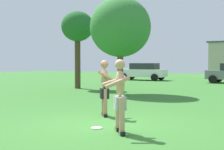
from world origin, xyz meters
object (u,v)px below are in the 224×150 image
object	(u,v)px
player_in_gray	(120,94)
car_white_near_post	(143,71)
frisbee	(97,128)
tree_behind_players	(120,27)
player_with_cap	(105,85)
tree_left_field	(77,28)

from	to	relation	value
player_in_gray	car_white_near_post	distance (m)	22.31
frisbee	tree_behind_players	xyz separation A→B (m)	(-3.91, 7.98, 3.45)
player_with_cap	tree_behind_players	distance (m)	7.51
frisbee	tree_left_field	distance (m)	12.90
frisbee	tree_left_field	bearing A→B (deg)	129.72
tree_left_field	player_in_gray	bearing A→B (deg)	-48.15
player_with_cap	frisbee	size ratio (longest dim) A/B	6.01
player_with_cap	car_white_near_post	bearing A→B (deg)	112.44
player_with_cap	tree_left_field	size ratio (longest dim) A/B	0.35
player_with_cap	car_white_near_post	distance (m)	20.08
player_with_cap	tree_left_field	world-z (taller)	tree_left_field
tree_behind_players	frisbee	bearing A→B (deg)	-63.91
frisbee	tree_behind_players	distance (m)	9.53
player_in_gray	frisbee	xyz separation A→B (m)	(-0.74, 0.14, -0.89)
frisbee	car_white_near_post	bearing A→B (deg)	112.77
car_white_near_post	player_with_cap	bearing A→B (deg)	-67.56
frisbee	tree_behind_players	size ratio (longest dim) A/B	0.06
tree_left_field	frisbee	bearing A→B (deg)	-50.28
player_in_gray	tree_left_field	distance (m)	13.24
player_in_gray	tree_behind_players	distance (m)	9.70
tree_left_field	tree_behind_players	size ratio (longest dim) A/B	0.96
player_in_gray	tree_behind_players	xyz separation A→B (m)	(-4.65, 8.12, 2.57)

